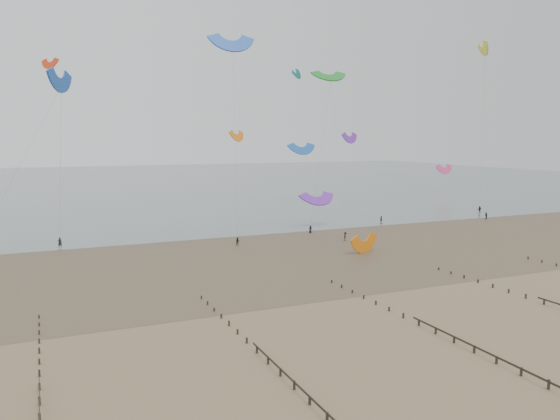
{
  "coord_description": "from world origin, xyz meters",
  "views": [
    {
      "loc": [
        -31.11,
        -50.38,
        19.26
      ],
      "look_at": [
        3.46,
        28.0,
        8.0
      ],
      "focal_mm": 35.0,
      "sensor_mm": 36.0,
      "label": 1
    }
  ],
  "objects": [
    {
      "name": "sea_and_shore",
      "position": [
        -4.08,
        34.4,
        0.01
      ],
      "size": [
        500.0,
        665.0,
        0.03
      ],
      "color": "#475654",
      "rests_on": "ground"
    },
    {
      "name": "ground",
      "position": [
        0.0,
        0.0,
        0.0
      ],
      "size": [
        500.0,
        500.0,
        0.0
      ],
      "primitive_type": "plane",
      "color": "brown",
      "rests_on": "ground"
    },
    {
      "name": "kites_airborne",
      "position": [
        -7.62,
        83.89,
        21.55
      ],
      "size": [
        238.53,
        129.47,
        43.54
      ],
      "color": "#F1330B",
      "rests_on": "ground"
    },
    {
      "name": "kitesurfers",
      "position": [
        34.99,
        48.68,
        0.84
      ],
      "size": [
        103.36,
        20.96,
        1.88
      ],
      "color": "black",
      "rests_on": "ground"
    },
    {
      "name": "groynes",
      "position": [
        4.0,
        -19.05,
        0.47
      ],
      "size": [
        72.16,
        50.16,
        1.0
      ],
      "color": "black",
      "rests_on": "ground"
    },
    {
      "name": "grounded_kite",
      "position": [
        18.86,
        27.2,
        0.0
      ],
      "size": [
        7.44,
        6.68,
        3.36
      ],
      "primitive_type": null,
      "rotation": [
        1.54,
        0.0,
        0.38
      ],
      "color": "orange",
      "rests_on": "ground"
    }
  ]
}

